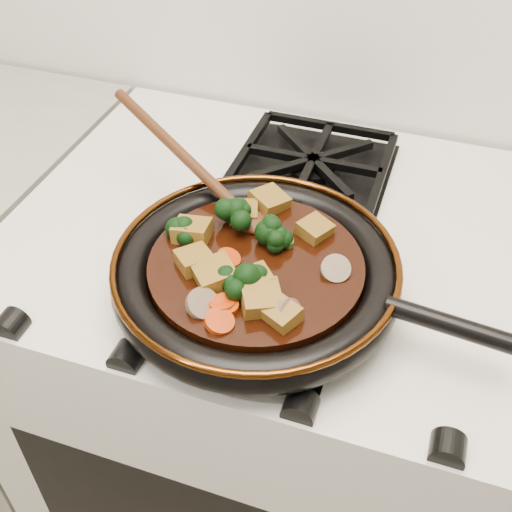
% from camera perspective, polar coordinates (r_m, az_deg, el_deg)
% --- Properties ---
extents(stove, '(0.76, 0.60, 0.90)m').
position_cam_1_polar(stove, '(1.23, 1.99, -13.86)').
color(stove, silver).
rests_on(stove, ground).
extents(burner_grate_front, '(0.23, 0.23, 0.03)m').
position_cam_1_polar(burner_grate_front, '(0.78, -0.28, -2.93)').
color(burner_grate_front, black).
rests_on(burner_grate_front, stove).
extents(burner_grate_back, '(0.23, 0.23, 0.03)m').
position_cam_1_polar(burner_grate_back, '(0.99, 5.07, 8.07)').
color(burner_grate_back, black).
rests_on(burner_grate_back, stove).
extents(skillet, '(0.47, 0.34, 0.05)m').
position_cam_1_polar(skillet, '(0.76, 0.15, -1.51)').
color(skillet, black).
rests_on(skillet, burner_grate_front).
extents(braising_sauce, '(0.25, 0.25, 0.02)m').
position_cam_1_polar(braising_sauce, '(0.75, 0.00, -1.18)').
color(braising_sauce, black).
rests_on(braising_sauce, skillet).
extents(tofu_cube_0, '(0.05, 0.05, 0.03)m').
position_cam_1_polar(tofu_cube_0, '(0.71, -0.18, -2.28)').
color(tofu_cube_0, brown).
rests_on(tofu_cube_0, braising_sauce).
extents(tofu_cube_1, '(0.05, 0.05, 0.03)m').
position_cam_1_polar(tofu_cube_1, '(0.68, 2.25, -5.20)').
color(tofu_cube_1, brown).
rests_on(tofu_cube_1, braising_sauce).
extents(tofu_cube_2, '(0.05, 0.04, 0.03)m').
position_cam_1_polar(tofu_cube_2, '(0.78, -5.69, 2.18)').
color(tofu_cube_2, brown).
rests_on(tofu_cube_2, braising_sauce).
extents(tofu_cube_3, '(0.06, 0.06, 0.03)m').
position_cam_1_polar(tofu_cube_3, '(0.69, 0.43, -3.87)').
color(tofu_cube_3, brown).
rests_on(tofu_cube_3, braising_sauce).
extents(tofu_cube_4, '(0.05, 0.05, 0.02)m').
position_cam_1_polar(tofu_cube_4, '(0.74, -5.50, -0.39)').
color(tofu_cube_4, brown).
rests_on(tofu_cube_4, braising_sauce).
extents(tofu_cube_5, '(0.04, 0.04, 0.02)m').
position_cam_1_polar(tofu_cube_5, '(0.81, -1.08, 3.81)').
color(tofu_cube_5, brown).
rests_on(tofu_cube_5, braising_sauce).
extents(tofu_cube_6, '(0.06, 0.06, 0.03)m').
position_cam_1_polar(tofu_cube_6, '(0.72, -3.68, -1.74)').
color(tofu_cube_6, brown).
rests_on(tofu_cube_6, braising_sauce).
extents(tofu_cube_7, '(0.05, 0.05, 0.02)m').
position_cam_1_polar(tofu_cube_7, '(0.78, 5.23, 2.35)').
color(tofu_cube_7, brown).
rests_on(tofu_cube_7, braising_sauce).
extents(tofu_cube_8, '(0.06, 0.06, 0.03)m').
position_cam_1_polar(tofu_cube_8, '(0.82, 1.18, 4.86)').
color(tofu_cube_8, brown).
rests_on(tofu_cube_8, braising_sauce).
extents(broccoli_floret_0, '(0.06, 0.06, 0.06)m').
position_cam_1_polar(broccoli_floret_0, '(0.76, 2.94, 1.34)').
color(broccoli_floret_0, black).
rests_on(broccoli_floret_0, braising_sauce).
extents(broccoli_floret_1, '(0.07, 0.07, 0.07)m').
position_cam_1_polar(broccoli_floret_1, '(0.79, -1.81, 3.37)').
color(broccoli_floret_1, black).
rests_on(broccoli_floret_1, braising_sauce).
extents(broccoli_floret_2, '(0.09, 0.10, 0.08)m').
position_cam_1_polar(broccoli_floret_2, '(0.77, 0.74, 2.44)').
color(broccoli_floret_2, black).
rests_on(broccoli_floret_2, braising_sauce).
extents(broccoli_floret_3, '(0.07, 0.08, 0.06)m').
position_cam_1_polar(broccoli_floret_3, '(0.78, -6.94, 1.97)').
color(broccoli_floret_3, black).
rests_on(broccoli_floret_3, braising_sauce).
extents(broccoli_floret_4, '(0.07, 0.06, 0.07)m').
position_cam_1_polar(broccoli_floret_4, '(0.71, -0.87, -1.85)').
color(broccoli_floret_4, black).
rests_on(broccoli_floret_4, braising_sauce).
extents(broccoli_floret_5, '(0.08, 0.09, 0.06)m').
position_cam_1_polar(broccoli_floret_5, '(0.71, -1.86, -2.76)').
color(broccoli_floret_5, black).
rests_on(broccoli_floret_5, braising_sauce).
extents(carrot_coin_0, '(0.03, 0.03, 0.02)m').
position_cam_1_polar(carrot_coin_0, '(0.68, -3.28, -5.83)').
color(carrot_coin_0, '#BC2F05').
rests_on(carrot_coin_0, braising_sauce).
extents(carrot_coin_1, '(0.03, 0.03, 0.01)m').
position_cam_1_polar(carrot_coin_1, '(0.75, -5.41, 0.17)').
color(carrot_coin_1, '#BC2F05').
rests_on(carrot_coin_1, braising_sauce).
extents(carrot_coin_2, '(0.03, 0.03, 0.01)m').
position_cam_1_polar(carrot_coin_2, '(0.69, -2.76, -4.36)').
color(carrot_coin_2, '#BC2F05').
rests_on(carrot_coin_2, braising_sauce).
extents(carrot_coin_3, '(0.03, 0.03, 0.02)m').
position_cam_1_polar(carrot_coin_3, '(0.75, -2.48, -0.22)').
color(carrot_coin_3, '#BC2F05').
rests_on(carrot_coin_3, braising_sauce).
extents(carrot_coin_4, '(0.03, 0.03, 0.02)m').
position_cam_1_polar(carrot_coin_4, '(0.69, 1.80, -4.51)').
color(carrot_coin_4, '#BC2F05').
rests_on(carrot_coin_4, braising_sauce).
extents(carrot_coin_5, '(0.03, 0.03, 0.01)m').
position_cam_1_polar(carrot_coin_5, '(0.69, -3.06, -4.25)').
color(carrot_coin_5, '#BC2F05').
rests_on(carrot_coin_5, braising_sauce).
extents(mushroom_slice_0, '(0.05, 0.05, 0.02)m').
position_cam_1_polar(mushroom_slice_0, '(0.73, 7.09, -1.15)').
color(mushroom_slice_0, brown).
rests_on(mushroom_slice_0, braising_sauce).
extents(mushroom_slice_1, '(0.05, 0.05, 0.03)m').
position_cam_1_polar(mushroom_slice_1, '(0.69, -4.77, -4.27)').
color(mushroom_slice_1, brown).
rests_on(mushroom_slice_1, braising_sauce).
extents(mushroom_slice_2, '(0.03, 0.04, 0.03)m').
position_cam_1_polar(mushroom_slice_2, '(0.68, 2.94, -5.09)').
color(mushroom_slice_2, brown).
rests_on(mushroom_slice_2, braising_sauce).
extents(wooden_spoon, '(0.17, 0.11, 0.29)m').
position_cam_1_polar(wooden_spoon, '(0.84, -4.41, 6.91)').
color(wooden_spoon, '#47230F').
rests_on(wooden_spoon, braising_sauce).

